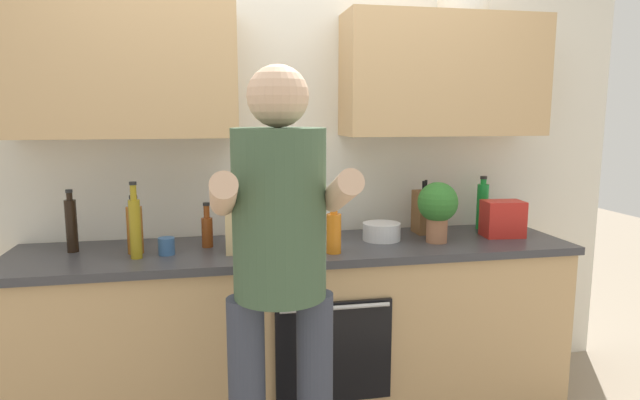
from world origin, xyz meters
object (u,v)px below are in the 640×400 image
object	(u,v)px
bottle_oil	(135,226)
potted_herb	(438,206)
bottle_juice	(334,232)
cup_tea	(166,246)
person_standing	(280,262)
bottle_vinegar	(207,230)
bottle_soy	(71,224)
grocery_bag_crisps	(503,219)
bottle_wine	(268,215)
knife_block	(424,212)
bottle_syrup	(135,229)
mixing_bowl	(382,232)
bottle_soda	(482,205)
grocery_bag_produce	(313,223)
grocery_bag_bread	(246,228)

from	to	relation	value
bottle_oil	potted_herb	world-z (taller)	bottle_oil
bottle_juice	bottle_oil	distance (m)	0.93
potted_herb	cup_tea	bearing A→B (deg)	179.42
person_standing	potted_herb	bearing A→B (deg)	37.05
person_standing	bottle_vinegar	world-z (taller)	person_standing
bottle_juice	potted_herb	xyz separation A→B (m)	(0.58, 0.11, 0.09)
person_standing	bottle_soy	distance (m)	1.25
bottle_juice	grocery_bag_crisps	world-z (taller)	bottle_juice
bottle_wine	grocery_bag_crisps	xyz separation A→B (m)	(1.28, -0.13, -0.04)
bottle_wine	knife_block	xyz separation A→B (m)	(0.89, 0.03, -0.02)
bottle_syrup	bottle_juice	size ratio (longest dim) A/B	1.18
bottle_vinegar	mixing_bowl	distance (m)	0.91
cup_tea	bottle_soda	bearing A→B (deg)	8.07
potted_herb	grocery_bag_crisps	bearing A→B (deg)	8.11
bottle_oil	bottle_juice	bearing A→B (deg)	-5.33
grocery_bag_produce	grocery_bag_crisps	size ratio (longest dim) A/B	0.97
mixing_bowl	knife_block	xyz separation A→B (m)	(0.29, 0.12, 0.08)
bottle_soda	bottle_soy	bearing A→B (deg)	-177.25
bottle_vinegar	grocery_bag_produce	size ratio (longest dim) A/B	1.10
knife_block	person_standing	bearing A→B (deg)	-135.51
mixing_bowl	knife_block	distance (m)	0.32
bottle_syrup	potted_herb	xyz separation A→B (m)	(1.52, -0.07, 0.07)
bottle_syrup	grocery_bag_produce	size ratio (longest dim) A/B	1.37
person_standing	bottle_soda	size ratio (longest dim) A/B	5.58
grocery_bag_bread	grocery_bag_produce	world-z (taller)	grocery_bag_bread
bottle_soy	mixing_bowl	xyz separation A→B (m)	(1.56, -0.05, -0.09)
bottle_vinegar	grocery_bag_produce	world-z (taller)	bottle_vinegar
bottle_syrup	person_standing	bearing A→B (deg)	-51.31
bottle_vinegar	cup_tea	size ratio (longest dim) A/B	2.76
bottle_vinegar	cup_tea	xyz separation A→B (m)	(-0.19, -0.12, -0.05)
grocery_bag_produce	bottle_syrup	bearing A→B (deg)	-174.56
bottle_wine	mixing_bowl	xyz separation A→B (m)	(0.60, -0.09, -0.09)
bottle_soy	grocery_bag_bread	distance (m)	0.84
bottle_vinegar	grocery_bag_bread	bearing A→B (deg)	-33.57
bottle_vinegar	bottle_oil	distance (m)	0.37
grocery_bag_bread	potted_herb	bearing A→B (deg)	-0.40
bottle_oil	grocery_bag_bread	bearing A→B (deg)	3.96
bottle_soda	bottle_oil	size ratio (longest dim) A/B	0.86
mixing_bowl	grocery_bag_crisps	xyz separation A→B (m)	(0.68, -0.05, 0.05)
knife_block	grocery_bag_bread	xyz separation A→B (m)	(-1.01, -0.22, -0.01)
bottle_juice	mixing_bowl	world-z (taller)	bottle_juice
bottle_juice	cup_tea	world-z (taller)	bottle_juice
person_standing	bottle_syrup	xyz separation A→B (m)	(-0.61, 0.76, -0.01)
bottle_syrup	knife_block	distance (m)	1.55
bottle_vinegar	bottle_wine	distance (m)	0.32
person_standing	grocery_bag_bread	world-z (taller)	person_standing
bottle_vinegar	bottle_juice	size ratio (longest dim) A/B	0.95
person_standing	grocery_bag_bread	distance (m)	0.70
bottle_syrup	grocery_bag_crisps	xyz separation A→B (m)	(1.93, -0.01, -0.02)
bottle_soy	grocery_bag_bread	size ratio (longest dim) A/B	1.32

